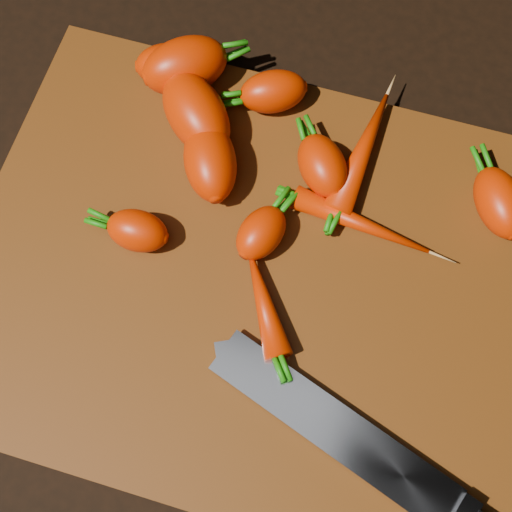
# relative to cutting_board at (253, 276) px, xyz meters

# --- Properties ---
(ground) EXTENTS (2.00, 2.00, 0.01)m
(ground) POSITION_rel_cutting_board_xyz_m (0.00, 0.00, -0.01)
(ground) COLOR black
(cutting_board) EXTENTS (0.50, 0.40, 0.01)m
(cutting_board) POSITION_rel_cutting_board_xyz_m (0.00, 0.00, 0.00)
(cutting_board) COLOR #4E280C
(cutting_board) RESTS_ON ground
(carrot_0) EXTENTS (0.10, 0.09, 0.05)m
(carrot_0) POSITION_rel_cutting_board_xyz_m (-0.12, 0.17, 0.03)
(carrot_0) COLOR red
(carrot_0) RESTS_ON cutting_board
(carrot_1) EXTENTS (0.05, 0.04, 0.04)m
(carrot_1) POSITION_rel_cutting_board_xyz_m (-0.10, 0.00, 0.02)
(carrot_1) COLOR red
(carrot_1) RESTS_ON cutting_board
(carrot_2) EXTENTS (0.10, 0.10, 0.05)m
(carrot_2) POSITION_rel_cutting_board_xyz_m (-0.09, 0.12, 0.03)
(carrot_2) COLOR red
(carrot_2) RESTS_ON cutting_board
(carrot_3) EXTENTS (0.08, 0.09, 0.05)m
(carrot_3) POSITION_rel_cutting_board_xyz_m (-0.06, 0.08, 0.03)
(carrot_3) COLOR red
(carrot_3) RESTS_ON cutting_board
(carrot_4) EXTENTS (0.07, 0.06, 0.04)m
(carrot_4) POSITION_rel_cutting_board_xyz_m (-0.03, 0.17, 0.03)
(carrot_4) COLOR red
(carrot_4) RESTS_ON cutting_board
(carrot_5) EXTENTS (0.07, 0.06, 0.04)m
(carrot_5) POSITION_rel_cutting_board_xyz_m (-0.13, 0.17, 0.03)
(carrot_5) COLOR red
(carrot_5) RESTS_ON cutting_board
(carrot_6) EXTENTS (0.07, 0.08, 0.04)m
(carrot_6) POSITION_rel_cutting_board_xyz_m (0.19, 0.12, 0.03)
(carrot_6) COLOR red
(carrot_6) RESTS_ON cutting_board
(carrot_7) EXTENTS (0.04, 0.13, 0.03)m
(carrot_7) POSITION_rel_cutting_board_xyz_m (0.06, 0.14, 0.02)
(carrot_7) COLOR red
(carrot_7) RESTS_ON cutting_board
(carrot_8) EXTENTS (0.13, 0.04, 0.02)m
(carrot_8) POSITION_rel_cutting_board_xyz_m (0.08, 0.07, 0.02)
(carrot_8) COLOR red
(carrot_8) RESTS_ON cutting_board
(carrot_9) EXTENTS (0.07, 0.09, 0.02)m
(carrot_9) POSITION_rel_cutting_board_xyz_m (0.02, -0.03, 0.02)
(carrot_9) COLOR red
(carrot_9) RESTS_ON cutting_board
(carrot_10) EXTENTS (0.05, 0.06, 0.04)m
(carrot_10) POSITION_rel_cutting_board_xyz_m (-0.00, 0.03, 0.02)
(carrot_10) COLOR red
(carrot_10) RESTS_ON cutting_board
(carrot_11) EXTENTS (0.07, 0.07, 0.04)m
(carrot_11) POSITION_rel_cutting_board_xyz_m (0.03, 0.11, 0.03)
(carrot_11) COLOR red
(carrot_11) RESTS_ON cutting_board
(knife) EXTENTS (0.35, 0.15, 0.02)m
(knife) POSITION_rel_cutting_board_xyz_m (0.12, -0.12, 0.01)
(knife) COLOR gray
(knife) RESTS_ON cutting_board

